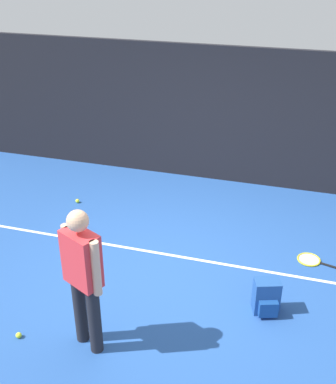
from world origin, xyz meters
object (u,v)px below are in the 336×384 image
at_px(tennis_player, 83,273).
at_px(backpack, 266,297).
at_px(tennis_ball_by_fence, 94,272).
at_px(tennis_ball_near_player, 77,201).
at_px(tennis_ball_mid_court, 19,335).
at_px(tennis_racket, 311,260).

distance_m(tennis_player, backpack, 2.23).
relative_size(tennis_player, tennis_ball_by_fence, 25.76).
bearing_deg(backpack, tennis_ball_by_fence, 159.03).
xyz_separation_m(tennis_ball_near_player, tennis_ball_by_fence, (1.07, -1.72, 0.00)).
height_order(backpack, tennis_ball_mid_court, backpack).
distance_m(backpack, tennis_ball_near_player, 3.81).
height_order(tennis_player, tennis_ball_mid_court, tennis_player).
xyz_separation_m(tennis_racket, tennis_ball_near_player, (-3.85, 0.60, 0.02)).
distance_m(tennis_racket, tennis_ball_mid_court, 3.94).
bearing_deg(tennis_ball_by_fence, tennis_ball_mid_court, -104.43).
height_order(backpack, tennis_ball_near_player, backpack).
xyz_separation_m(tennis_racket, backpack, (-0.50, -1.21, 0.20)).
distance_m(tennis_player, tennis_ball_by_fence, 1.57).
height_order(tennis_racket, tennis_ball_mid_court, tennis_ball_mid_court).
distance_m(tennis_player, tennis_ball_near_player, 3.40).
xyz_separation_m(backpack, tennis_ball_near_player, (-3.35, 1.81, -0.18)).
bearing_deg(tennis_player, tennis_racket, 70.41).
relative_size(backpack, tennis_ball_by_fence, 6.67).
bearing_deg(backpack, tennis_racket, 48.76).
xyz_separation_m(backpack, tennis_ball_by_fence, (-2.27, 0.09, -0.18)).
bearing_deg(tennis_ball_by_fence, tennis_racket, 21.86).
relative_size(backpack, tennis_ball_mid_court, 6.67).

